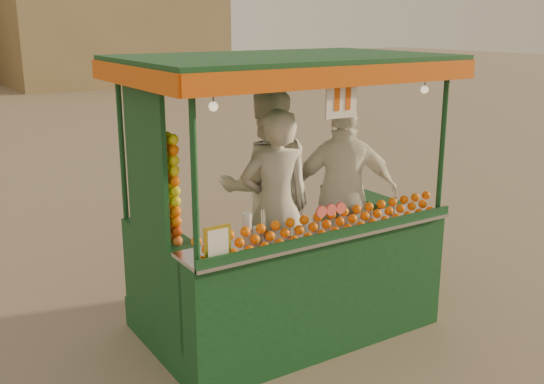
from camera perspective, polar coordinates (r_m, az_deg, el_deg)
ground at (r=5.85m, az=-2.26°, el=-12.89°), size 90.00×90.00×0.00m
building_right at (r=30.03m, az=-14.39°, el=14.33°), size 9.00×6.00×5.00m
juice_cart at (r=5.62m, az=1.07°, el=-5.10°), size 2.72×1.76×2.47m
vendor_left at (r=5.58m, az=0.33°, el=-1.36°), size 0.73×0.58×1.75m
vendor_middle at (r=5.95m, az=-0.48°, el=0.35°), size 1.09×0.97×1.88m
vendor_right at (r=5.99m, az=6.49°, el=-0.21°), size 1.11×0.87×1.76m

